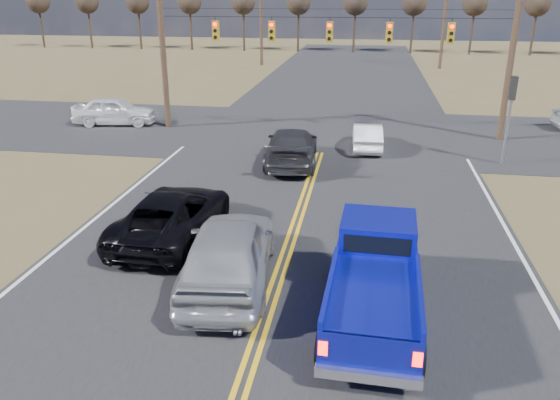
# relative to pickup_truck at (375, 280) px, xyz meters

# --- Properties ---
(ground) EXTENTS (160.00, 160.00, 0.00)m
(ground) POSITION_rel_pickup_truck_xyz_m (-2.51, -0.25, -0.99)
(ground) COLOR brown
(ground) RESTS_ON ground
(road_main) EXTENTS (14.00, 120.00, 0.02)m
(road_main) POSITION_rel_pickup_truck_xyz_m (-2.51, 9.75, -0.99)
(road_main) COLOR #28282B
(road_main) RESTS_ON ground
(road_cross) EXTENTS (120.00, 12.00, 0.02)m
(road_cross) POSITION_rel_pickup_truck_xyz_m (-2.51, 17.75, -0.99)
(road_cross) COLOR #28282B
(road_cross) RESTS_ON ground
(signal_gantry) EXTENTS (19.60, 4.83, 10.00)m
(signal_gantry) POSITION_rel_pickup_truck_xyz_m (-2.01, 17.54, 4.08)
(signal_gantry) COLOR #473323
(signal_gantry) RESTS_ON ground
(utility_poles) EXTENTS (19.60, 58.32, 10.00)m
(utility_poles) POSITION_rel_pickup_truck_xyz_m (-2.51, 16.75, 4.24)
(utility_poles) COLOR #473323
(utility_poles) RESTS_ON ground
(treeline) EXTENTS (87.00, 117.80, 7.40)m
(treeline) POSITION_rel_pickup_truck_xyz_m (-2.51, 26.71, 4.71)
(treeline) COLOR #33261C
(treeline) RESTS_ON ground
(pickup_truck) EXTENTS (2.33, 5.50, 2.04)m
(pickup_truck) POSITION_rel_pickup_truck_xyz_m (0.00, 0.00, 0.00)
(pickup_truck) COLOR black
(pickup_truck) RESTS_ON ground
(silver_suv) EXTENTS (2.76, 5.64, 1.85)m
(silver_suv) POSITION_rel_pickup_truck_xyz_m (-3.74, 1.02, -0.06)
(silver_suv) COLOR #A2A4AA
(silver_suv) RESTS_ON ground
(black_suv) EXTENTS (2.68, 5.57, 1.53)m
(black_suv) POSITION_rel_pickup_truck_xyz_m (-6.17, 3.54, -0.23)
(black_suv) COLOR black
(black_suv) RESTS_ON ground
(white_car_queue) EXTENTS (1.52, 3.91, 1.27)m
(white_car_queue) POSITION_rel_pickup_truck_xyz_m (-0.32, 14.91, -0.35)
(white_car_queue) COLOR white
(white_car_queue) RESTS_ON ground
(dgrey_car_queue) EXTENTS (2.64, 5.61, 1.58)m
(dgrey_car_queue) POSITION_rel_pickup_truck_xyz_m (-3.61, 11.90, -0.20)
(dgrey_car_queue) COLOR #2F2F34
(dgrey_car_queue) RESTS_ON ground
(cross_car_west) EXTENTS (2.60, 4.93, 1.60)m
(cross_car_west) POSITION_rel_pickup_truck_xyz_m (-14.74, 17.86, -0.19)
(cross_car_west) COLOR white
(cross_car_west) RESTS_ON ground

